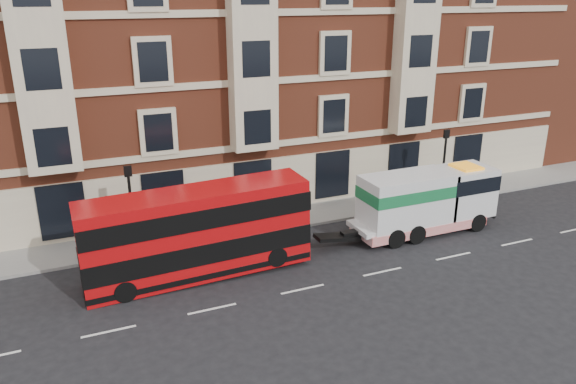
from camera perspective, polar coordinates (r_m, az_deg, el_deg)
The scene contains 8 objects.
ground at distance 24.36m, azimuth 1.49°, elevation -9.85°, with size 120.00×120.00×0.00m, color black.
sidewalk at distance 30.59m, azimuth -4.42°, elevation -3.33°, with size 90.00×3.00×0.15m, color slate.
victorian_terrace at distance 35.54m, azimuth -8.22°, elevation 16.37°, with size 45.00×12.00×20.40m.
lamp_post_west at distance 27.22m, azimuth -15.66°, elevation -1.12°, with size 0.35×0.15×4.35m.
lamp_post_east at distance 34.24m, azimuth 15.57°, elevation 3.14°, with size 0.35×0.15×4.35m.
double_decker_bus at distance 24.85m, azimuth -9.23°, elevation -4.01°, with size 9.92×2.28×4.02m.
tow_truck at distance 29.95m, azimuth 13.68°, elevation -0.91°, with size 7.94×2.35×3.31m.
pedestrian at distance 27.75m, azimuth -16.37°, elevation -4.58°, with size 0.60×0.40×1.65m, color #231D3A.
Camera 1 is at (-8.98, -19.20, 12.00)m, focal length 35.00 mm.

